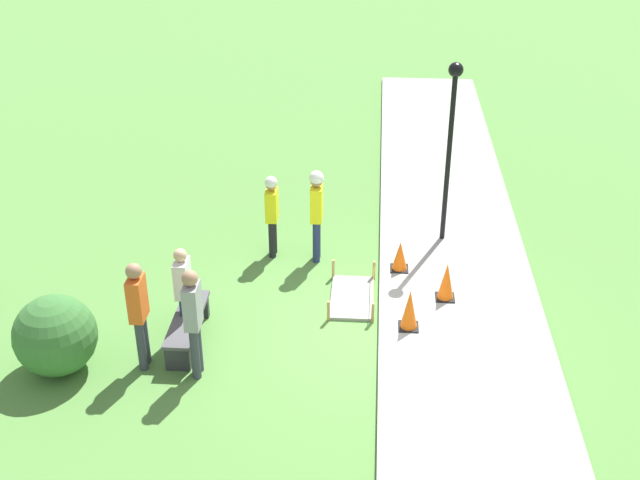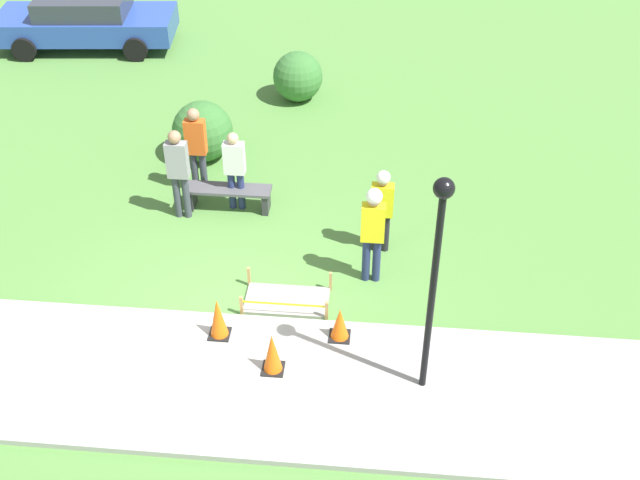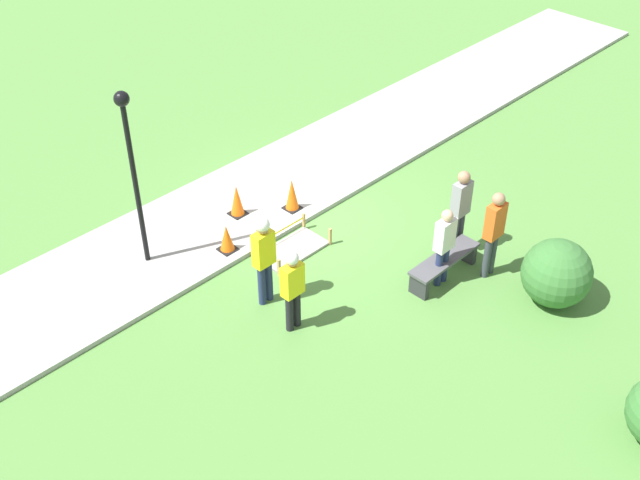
# 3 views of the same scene
# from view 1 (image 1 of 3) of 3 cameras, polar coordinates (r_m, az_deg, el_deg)

# --- Properties ---
(ground_plane) EXTENTS (60.00, 60.00, 0.00)m
(ground_plane) POSITION_cam_1_polar(r_m,az_deg,el_deg) (13.73, 4.19, -6.53)
(ground_plane) COLOR #51843D
(sidewalk) EXTENTS (28.00, 2.87, 0.10)m
(sidewalk) POSITION_cam_1_polar(r_m,az_deg,el_deg) (13.79, 10.20, -6.52)
(sidewalk) COLOR #9E9E99
(sidewalk) RESTS_ON ground_plane
(wet_concrete_patch) EXTENTS (1.47, 0.81, 0.39)m
(wet_concrete_patch) POSITION_cam_1_polar(r_m,az_deg,el_deg) (14.53, 2.29, -4.08)
(wet_concrete_patch) COLOR gray
(wet_concrete_patch) RESTS_ON ground_plane
(traffic_cone_near_patch) EXTENTS (0.34, 0.34, 0.73)m
(traffic_cone_near_patch) POSITION_cam_1_polar(r_m,az_deg,el_deg) (13.51, 6.39, -4.92)
(traffic_cone_near_patch) COLOR black
(traffic_cone_near_patch) RESTS_ON sidewalk
(traffic_cone_far_patch) EXTENTS (0.34, 0.34, 0.71)m
(traffic_cone_far_patch) POSITION_cam_1_polar(r_m,az_deg,el_deg) (14.37, 8.98, -2.91)
(traffic_cone_far_patch) COLOR black
(traffic_cone_far_patch) RESTS_ON sidewalk
(traffic_cone_sidewalk_edge) EXTENTS (0.34, 0.34, 0.59)m
(traffic_cone_sidewalk_edge) POSITION_cam_1_polar(r_m,az_deg,el_deg) (15.17, 5.71, -1.12)
(traffic_cone_sidewalk_edge) COLOR black
(traffic_cone_sidewalk_edge) RESTS_ON sidewalk
(park_bench) EXTENTS (1.68, 0.44, 0.48)m
(park_bench) POSITION_cam_1_polar(r_m,az_deg,el_deg) (13.46, -9.41, -5.94)
(park_bench) COLOR #2D2D33
(park_bench) RESTS_ON ground_plane
(worker_supervisor) EXTENTS (0.40, 0.27, 1.89)m
(worker_supervisor) POSITION_cam_1_polar(r_m,az_deg,el_deg) (15.22, -0.25, 2.36)
(worker_supervisor) COLOR navy
(worker_supervisor) RESTS_ON ground_plane
(worker_assistant) EXTENTS (0.40, 0.24, 1.69)m
(worker_assistant) POSITION_cam_1_polar(r_m,az_deg,el_deg) (15.49, -3.44, 2.18)
(worker_assistant) COLOR black
(worker_assistant) RESTS_ON ground_plane
(bystander_in_orange_shirt) EXTENTS (0.40, 0.25, 1.87)m
(bystander_in_orange_shirt) POSITION_cam_1_polar(r_m,az_deg,el_deg) (12.64, -12.79, -4.79)
(bystander_in_orange_shirt) COLOR #383D47
(bystander_in_orange_shirt) RESTS_ON ground_plane
(bystander_in_gray_shirt) EXTENTS (0.40, 0.22, 1.67)m
(bystander_in_gray_shirt) POSITION_cam_1_polar(r_m,az_deg,el_deg) (13.27, -9.69, -3.39)
(bystander_in_gray_shirt) COLOR navy
(bystander_in_gray_shirt) RESTS_ON ground_plane
(bystander_in_white_shirt) EXTENTS (0.40, 0.25, 1.88)m
(bystander_in_white_shirt) POSITION_cam_1_polar(r_m,az_deg,el_deg) (12.30, -9.00, -5.39)
(bystander_in_white_shirt) COLOR #383D47
(bystander_in_white_shirt) RESTS_ON ground_plane
(lamppost_near) EXTENTS (0.28, 0.28, 3.64)m
(lamppost_near) POSITION_cam_1_polar(r_m,az_deg,el_deg) (15.52, 9.31, 7.99)
(lamppost_near) COLOR black
(lamppost_near) RESTS_ON sidewalk
(shrub_rounded_mid) EXTENTS (1.29, 1.29, 1.29)m
(shrub_rounded_mid) POSITION_cam_1_polar(r_m,az_deg,el_deg) (13.15, -18.31, -6.46)
(shrub_rounded_mid) COLOR #387033
(shrub_rounded_mid) RESTS_ON ground_plane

